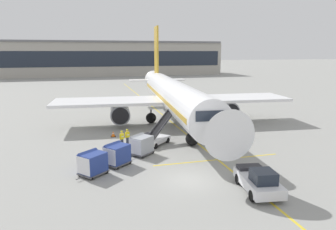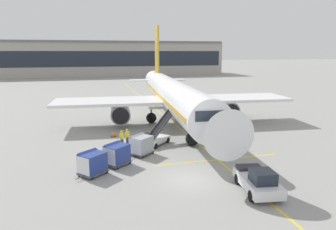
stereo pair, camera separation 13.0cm
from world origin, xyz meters
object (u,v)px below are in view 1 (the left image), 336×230
(ground_crew_marshaller, at_px, (135,145))
(ground_crew_by_carts, at_px, (122,138))
(belt_loader, at_px, (157,136))
(baggage_cart_lead, at_px, (141,144))
(baggage_cart_third, at_px, (92,163))
(parked_airplane, at_px, (174,96))
(baggage_cart_second, at_px, (117,154))
(pushback_tug, at_px, (259,181))
(safety_cone_engine_keepout, at_px, (113,134))
(ground_crew_by_loader, at_px, (127,136))

(ground_crew_marshaller, bearing_deg, ground_crew_by_carts, 106.29)
(belt_loader, distance_m, baggage_cart_lead, 3.68)
(baggage_cart_lead, distance_m, baggage_cart_third, 5.95)
(parked_airplane, distance_m, baggage_cart_third, 19.11)
(baggage_cart_second, height_order, pushback_tug, baggage_cart_second)
(parked_airplane, xyz_separation_m, baggage_cart_third, (-11.09, -15.32, -2.75))
(baggage_cart_third, bearing_deg, safety_cone_engine_keepout, 76.63)
(pushback_tug, height_order, ground_crew_by_loader, pushback_tug)
(baggage_cart_lead, xyz_separation_m, ground_crew_by_loader, (-0.85, 3.30, -0.00))
(parked_airplane, height_order, baggage_cart_second, parked_airplane)
(parked_airplane, height_order, baggage_cart_lead, parked_airplane)
(belt_loader, distance_m, baggage_cart_second, 6.93)
(baggage_cart_second, relative_size, ground_crew_marshaller, 1.48)
(baggage_cart_third, height_order, pushback_tug, baggage_cart_third)
(baggage_cart_third, height_order, ground_crew_marshaller, baggage_cart_third)
(belt_loader, relative_size, baggage_cart_second, 1.77)
(belt_loader, height_order, safety_cone_engine_keepout, belt_loader)
(ground_crew_by_loader, relative_size, ground_crew_by_carts, 1.00)
(belt_loader, xyz_separation_m, baggage_cart_third, (-6.78, -6.74, 0.10))
(ground_crew_by_loader, height_order, ground_crew_by_carts, same)
(baggage_cart_lead, distance_m, ground_crew_marshaller, 0.64)
(parked_airplane, xyz_separation_m, ground_crew_by_carts, (-7.99, -8.73, -2.75))
(belt_loader, xyz_separation_m, ground_crew_by_carts, (-3.68, -0.15, 0.09))
(baggage_cart_second, distance_m, ground_crew_by_loader, 5.68)
(parked_airplane, relative_size, baggage_cart_second, 16.09)
(parked_airplane, height_order, ground_crew_by_loader, parked_airplane)
(ground_crew_marshaller, bearing_deg, baggage_cart_third, -136.93)
(belt_loader, bearing_deg, safety_cone_engine_keepout, 135.99)
(baggage_cart_lead, bearing_deg, ground_crew_by_carts, 117.98)
(ground_crew_by_carts, bearing_deg, pushback_tug, -57.88)
(baggage_cart_lead, bearing_deg, ground_crew_marshaller, -170.09)
(belt_loader, bearing_deg, baggage_cart_lead, -126.79)
(parked_airplane, relative_size, ground_crew_marshaller, 23.86)
(belt_loader, xyz_separation_m, baggage_cart_lead, (-2.20, -2.94, 0.10))
(baggage_cart_lead, relative_size, baggage_cart_third, 1.00)
(parked_airplane, relative_size, pushback_tug, 8.94)
(ground_crew_by_loader, distance_m, ground_crew_by_carts, 0.81)
(baggage_cart_third, bearing_deg, ground_crew_by_loader, 62.29)
(ground_crew_by_loader, xyz_separation_m, ground_crew_marshaller, (0.22, -3.41, 0.00))
(pushback_tug, bearing_deg, parked_airplane, 89.94)
(pushback_tug, relative_size, ground_crew_by_carts, 2.67)
(baggage_cart_second, relative_size, pushback_tug, 0.56)
(baggage_cart_lead, bearing_deg, parked_airplane, 60.52)
(belt_loader, height_order, ground_crew_marshaller, belt_loader)
(ground_crew_marshaller, bearing_deg, baggage_cart_lead, 9.91)
(baggage_cart_lead, distance_m, baggage_cart_second, 3.29)
(baggage_cart_lead, xyz_separation_m, safety_cone_engine_keepout, (-2.01, 7.01, -0.69))
(baggage_cart_lead, xyz_separation_m, ground_crew_by_carts, (-1.48, 2.79, -0.00))
(ground_crew_marshaller, xyz_separation_m, safety_cone_engine_keepout, (-1.38, 7.12, -0.69))
(pushback_tug, distance_m, ground_crew_marshaller, 12.11)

